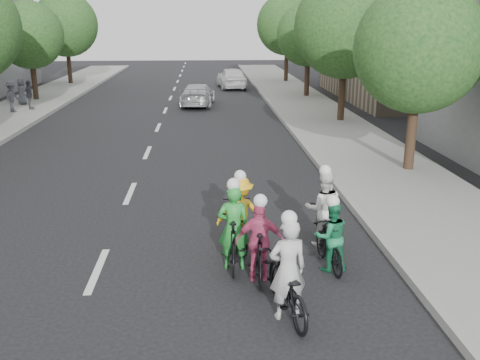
{
  "coord_description": "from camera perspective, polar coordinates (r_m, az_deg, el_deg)",
  "views": [
    {
      "loc": [
        2.2,
        -9.85,
        4.77
      ],
      "look_at": [
        3.04,
        2.78,
        1.0
      ],
      "focal_mm": 40.0,
      "sensor_mm": 36.0,
      "label": 1
    }
  ],
  "objects": [
    {
      "name": "follow_car_lead",
      "position": [
        31.75,
        -4.51,
        9.06
      ],
      "size": [
        2.19,
        4.57,
        1.28
      ],
      "primitive_type": "imported",
      "rotation": [
        0.0,
        0.0,
        3.05
      ],
      "color": "#BBBCC1",
      "rests_on": "ground"
    },
    {
      "name": "tree_r_2",
      "position": [
        35.08,
        7.31,
        15.14
      ],
      "size": [
        4.0,
        4.0,
        5.97
      ],
      "color": "black",
      "rests_on": "ground"
    },
    {
      "name": "tree_l_5",
      "position": [
        44.09,
        -18.11,
        15.47
      ],
      "size": [
        4.8,
        4.8,
        6.93
      ],
      "color": "black",
      "rests_on": "ground"
    },
    {
      "name": "curb_right",
      "position": [
        20.75,
        7.02,
        3.43
      ],
      "size": [
        0.18,
        80.0,
        0.18
      ],
      "primitive_type": "cube",
      "color": "#999993",
      "rests_on": "ground"
    },
    {
      "name": "tree_r_0",
      "position": [
        17.74,
        18.56,
        13.15
      ],
      "size": [
        4.0,
        4.0,
        5.97
      ],
      "color": "black",
      "rests_on": "ground"
    },
    {
      "name": "tree_l_4",
      "position": [
        35.42,
        -21.55,
        14.17
      ],
      "size": [
        4.0,
        4.0,
        5.97
      ],
      "color": "black",
      "rests_on": "ground"
    },
    {
      "name": "spectator_0",
      "position": [
        30.9,
        -23.13,
        8.19
      ],
      "size": [
        0.79,
        1.14,
        1.62
      ],
      "primitive_type": "imported",
      "rotation": [
        0.0,
        0.0,
        1.38
      ],
      "color": "#4C4B58",
      "rests_on": "sidewalk_left"
    },
    {
      "name": "spectator_1",
      "position": [
        31.52,
        -21.56,
        8.44
      ],
      "size": [
        0.6,
        0.98,
        1.56
      ],
      "primitive_type": "imported",
      "rotation": [
        0.0,
        0.0,
        1.83
      ],
      "color": "#4B4A56",
      "rests_on": "sidewalk_left"
    },
    {
      "name": "cyclist_4",
      "position": [
        10.23,
        2.09,
        -7.25
      ],
      "size": [
        0.95,
        1.74,
        1.73
      ],
      "rotation": [
        0.0,
        0.0,
        3.07
      ],
      "color": "black",
      "rests_on": "ground"
    },
    {
      "name": "ground",
      "position": [
        11.16,
        -14.97,
        -9.32
      ],
      "size": [
        120.0,
        120.0,
        0.0
      ],
      "primitive_type": "plane",
      "color": "black",
      "rests_on": "ground"
    },
    {
      "name": "tree_r_1",
      "position": [
        26.29,
        11.18,
        15.73
      ],
      "size": [
        4.8,
        4.8,
        6.93
      ],
      "color": "black",
      "rests_on": "ground"
    },
    {
      "name": "spectator_2",
      "position": [
        33.46,
        -22.28,
        8.72
      ],
      "size": [
        0.51,
        0.76,
        1.5
      ],
      "primitive_type": "imported",
      "rotation": [
        0.0,
        0.0,
        1.62
      ],
      "color": "#4A4C56",
      "rests_on": "sidewalk_left"
    },
    {
      "name": "follow_car_trail",
      "position": [
        40.07,
        -0.91,
        10.86
      ],
      "size": [
        2.27,
        4.7,
        1.55
      ],
      "primitive_type": "imported",
      "rotation": [
        0.0,
        0.0,
        3.24
      ],
      "color": "silver",
      "rests_on": "ground"
    },
    {
      "name": "sidewalk_right",
      "position": [
        21.2,
        12.21,
        3.41
      ],
      "size": [
        4.0,
        80.0,
        0.15
      ],
      "primitive_type": "cube",
      "color": "gray",
      "rests_on": "ground"
    },
    {
      "name": "cyclist_2",
      "position": [
        9.07,
        5.0,
        -10.74
      ],
      "size": [
        1.0,
        2.03,
        1.89
      ],
      "rotation": [
        0.0,
        0.0,
        3.31
      ],
      "color": "black",
      "rests_on": "ground"
    },
    {
      "name": "cyclist_1",
      "position": [
        11.72,
        -0.01,
        -4.08
      ],
      "size": [
        1.07,
        1.81,
        1.74
      ],
      "rotation": [
        0.0,
        0.0,
        3.22
      ],
      "color": "black",
      "rests_on": "ground"
    },
    {
      "name": "bldg_se",
      "position": [
        36.56,
        19.02,
        14.51
      ],
      "size": [
        10.0,
        14.0,
        8.0
      ],
      "primitive_type": "cube",
      "color": "gray",
      "rests_on": "ground"
    },
    {
      "name": "cyclist_0",
      "position": [
        10.8,
        9.59,
        -6.43
      ],
      "size": [
        0.75,
        1.58,
        1.57
      ],
      "rotation": [
        0.0,
        0.0,
        3.25
      ],
      "color": "black",
      "rests_on": "ground"
    },
    {
      "name": "tree_r_3",
      "position": [
        43.95,
        5.05,
        16.19
      ],
      "size": [
        4.8,
        4.8,
        6.93
      ],
      "color": "black",
      "rests_on": "ground"
    },
    {
      "name": "cyclist_3",
      "position": [
        11.9,
        8.82,
        -3.8
      ],
      "size": [
        0.86,
        1.58,
        1.84
      ],
      "rotation": [
        0.0,
        0.0,
        3.07
      ],
      "color": "black",
      "rests_on": "ground"
    },
    {
      "name": "cyclist_5",
      "position": [
        10.71,
        -0.7,
        -6.01
      ],
      "size": [
        0.65,
        1.79,
        1.88
      ],
      "rotation": [
        0.0,
        0.0,
        3.09
      ],
      "color": "black",
      "rests_on": "ground"
    }
  ]
}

